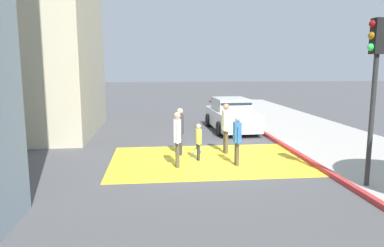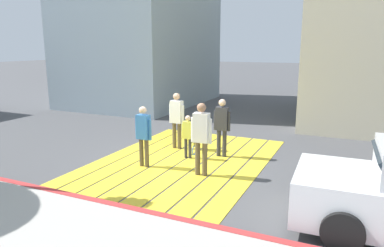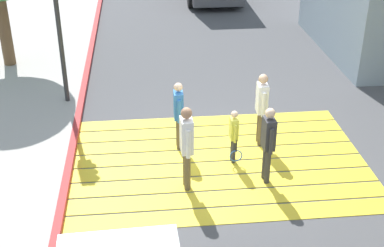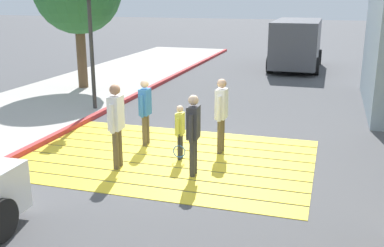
{
  "view_description": "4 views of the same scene",
  "coord_description": "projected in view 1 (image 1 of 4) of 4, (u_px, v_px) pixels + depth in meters",
  "views": [
    {
      "loc": [
        1.75,
        11.48,
        3.11
      ],
      "look_at": [
        0.51,
        -0.07,
        1.25
      ],
      "focal_mm": 33.48,
      "sensor_mm": 36.0,
      "label": 1
    },
    {
      "loc": [
        -8.45,
        -4.18,
        3.12
      ],
      "look_at": [
        0.12,
        -0.23,
        1.06
      ],
      "focal_mm": 33.47,
      "sensor_mm": 36.0,
      "label": 2
    },
    {
      "loc": [
        -1.6,
        -9.87,
        6.25
      ],
      "look_at": [
        -0.59,
        0.06,
        0.95
      ],
      "focal_mm": 49.94,
      "sensor_mm": 36.0,
      "label": 3
    },
    {
      "loc": [
        3.36,
        -9.15,
        3.55
      ],
      "look_at": [
        0.68,
        -0.35,
        0.95
      ],
      "focal_mm": 42.84,
      "sensor_mm": 36.0,
      "label": 4
    }
  ],
  "objects": [
    {
      "name": "ground_plane",
      "position": [
        207.0,
        160.0,
        11.95
      ],
      "size": [
        120.0,
        120.0,
        0.0
      ],
      "primitive_type": "plane",
      "color": "#4C4C4F"
    },
    {
      "name": "car_parked_near_curb",
      "position": [
        231.0,
        115.0,
        17.45
      ],
      "size": [
        2.11,
        4.36,
        1.57
      ],
      "color": "white",
      "rests_on": "ground"
    },
    {
      "name": "pedestrian_adult_side",
      "position": [
        226.0,
        125.0,
        12.75
      ],
      "size": [
        0.25,
        0.52,
        1.8
      ],
      "color": "brown",
      "rests_on": "ground"
    },
    {
      "name": "sidewalk_west",
      "position": [
        366.0,
        154.0,
        12.52
      ],
      "size": [
        4.8,
        40.0,
        0.12
      ],
      "primitive_type": "cube",
      "color": "#ADA8A0",
      "rests_on": "ground"
    },
    {
      "name": "building_far_south",
      "position": [
        1.0,
        28.0,
        16.01
      ],
      "size": [
        8.0,
        7.04,
        9.61
      ],
      "color": "beige",
      "rests_on": "ground"
    },
    {
      "name": "crosswalk_stripes",
      "position": [
        207.0,
        160.0,
        11.95
      ],
      "size": [
        6.4,
        4.35,
        0.01
      ],
      "color": "yellow",
      "rests_on": "ground"
    },
    {
      "name": "traffic_light_corner",
      "position": [
        375.0,
        69.0,
        8.64
      ],
      "size": [
        0.39,
        0.28,
        4.24
      ],
      "color": "#2D2D2D",
      "rests_on": "ground"
    },
    {
      "name": "pedestrian_adult_lead",
      "position": [
        180.0,
        128.0,
        12.52
      ],
      "size": [
        0.23,
        0.49,
        1.67
      ],
      "color": "#333338",
      "rests_on": "ground"
    },
    {
      "name": "pedestrian_child_with_racket",
      "position": [
        198.0,
        140.0,
        11.84
      ],
      "size": [
        0.28,
        0.38,
        1.24
      ],
      "color": "#333338",
      "rests_on": "ground"
    },
    {
      "name": "pedestrian_adult_trailing",
      "position": [
        237.0,
        137.0,
        11.18
      ],
      "size": [
        0.21,
        0.47,
        1.61
      ],
      "color": "brown",
      "rests_on": "ground"
    },
    {
      "name": "pedestrian_teen_behind",
      "position": [
        177.0,
        135.0,
        10.98
      ],
      "size": [
        0.23,
        0.51,
        1.73
      ],
      "color": "brown",
      "rests_on": "ground"
    },
    {
      "name": "curb_painted",
      "position": [
        301.0,
        156.0,
        12.28
      ],
      "size": [
        0.16,
        40.0,
        0.13
      ],
      "primitive_type": "cube",
      "color": "#BC3333",
      "rests_on": "ground"
    }
  ]
}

